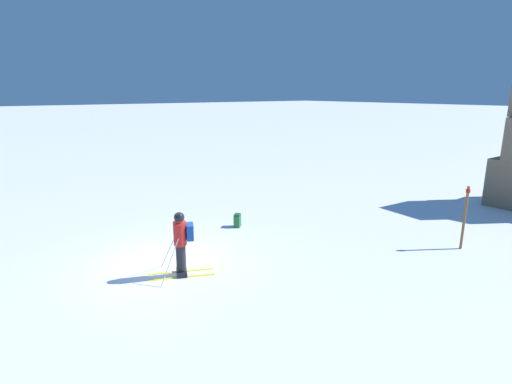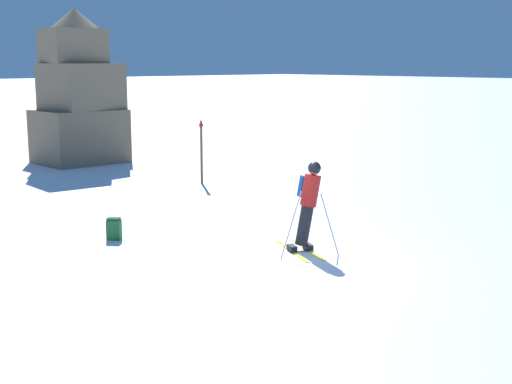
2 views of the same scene
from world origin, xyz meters
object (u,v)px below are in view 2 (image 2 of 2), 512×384
object	(u,v)px
skier	(308,200)
rock_pillar	(79,99)
spare_backpack	(114,229)
trail_marker	(201,149)

from	to	relation	value
skier	rock_pillar	bearing A→B (deg)	103.12
skier	spare_backpack	xyz separation A→B (m)	(-2.53, 3.52, -0.82)
skier	trail_marker	bearing A→B (deg)	91.04
skier	rock_pillar	world-z (taller)	rock_pillar
rock_pillar	trail_marker	distance (m)	7.20
skier	trail_marker	distance (m)	8.73
spare_backpack	trail_marker	bearing A→B (deg)	85.56
spare_backpack	skier	bearing A→B (deg)	-5.33
spare_backpack	rock_pillar	bearing A→B (deg)	113.02
skier	rock_pillar	size ratio (longest dim) A/B	0.32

